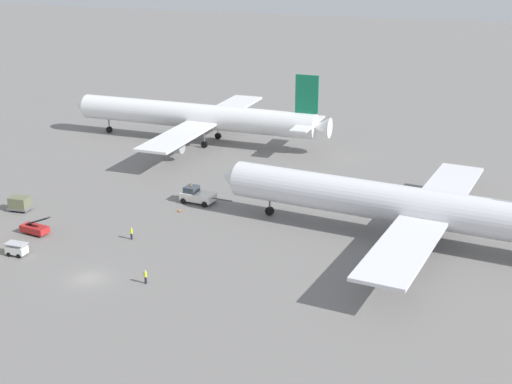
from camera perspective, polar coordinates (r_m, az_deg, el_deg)
ground_plane at (r=89.75m, az=-13.08°, el=-6.69°), size 600.00×600.00×0.00m
airliner_at_gate_left at (r=143.63m, az=-4.65°, el=5.97°), size 55.07×46.92×14.92m
airliner_being_pushed at (r=98.27m, az=12.36°, el=-1.16°), size 57.18×46.47×16.07m
pushback_tug at (r=111.50m, az=-4.68°, el=-0.26°), size 8.47×3.46×2.79m
gse_container_dolly_flat at (r=113.52m, az=-18.21°, el=-0.85°), size 3.34×2.42×2.15m
gse_baggage_cart_trailing at (r=98.14m, az=-18.42°, el=-4.31°), size 2.74×1.62×1.71m
gse_belt_loader_portside at (r=104.22m, az=-17.10°, el=-2.77°), size 5.05×2.40×3.02m
ground_crew_ramp_agent_by_cones at (r=86.89m, az=-8.74°, el=-6.63°), size 0.50×0.36×1.74m
ground_crew_marshaller_foreground at (r=99.34m, az=-9.84°, el=-3.22°), size 0.36×0.50×1.75m
traffic_cone_wingtip_port at (r=108.31m, az=-6.09°, el=-1.43°), size 0.44×0.44×0.60m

